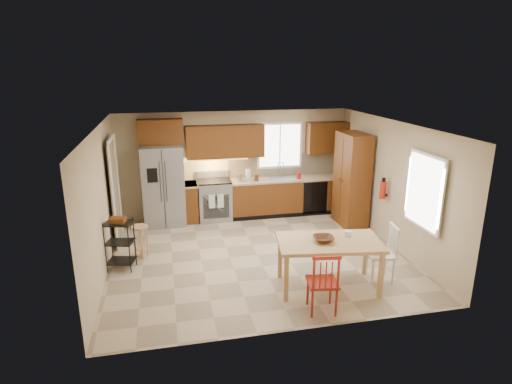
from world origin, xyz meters
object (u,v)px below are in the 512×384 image
Objects in this scene: refrigerator at (164,185)px; pantry at (352,180)px; fire_extinguisher at (383,190)px; table_bowl at (323,242)px; bar_stool at (141,242)px; soap_bottle at (299,175)px; chair_red at (322,281)px; range_stove at (215,200)px; dining_table at (328,264)px; chair_white at (381,253)px; utility_cart at (120,245)px; table_jar at (348,235)px.

pantry reaches higher than refrigerator.
fire_extinguisher is 1.08× the size of table_bowl.
refrigerator is at bearing 124.73° from table_bowl.
bar_stool is at bearing -105.24° from refrigerator.
chair_red is (-0.96, -4.19, -0.51)m from soap_bottle.
bar_stool is at bearing -132.10° from range_stove.
soap_bottle is at bearing -0.45° from refrigerator.
refrigerator reaches higher than soap_bottle.
soap_bottle is 0.12× the size of dining_table.
table_bowl is at bearing -69.98° from range_stove.
fire_extinguisher is at bearing -59.47° from soap_bottle.
refrigerator is 4.99m from chair_white.
pantry is at bearing 28.23° from utility_cart.
bar_stool is at bearing -170.01° from pantry.
table_bowl reaches higher than dining_table.
refrigerator is 2.89× the size of bar_stool.
fire_extinguisher is at bearing 46.76° from table_jar.
dining_table is (1.42, -3.62, -0.06)m from range_stove.
soap_bottle reaches higher than utility_cart.
range_stove is at bearing 2.99° from refrigerator.
utility_cart reaches higher than bar_stool.
soap_bottle is 0.21× the size of utility_cart.
chair_white is (3.52, -3.51, -0.43)m from refrigerator.
table_jar is at bearing -115.26° from pantry.
chair_white is 1.54× the size of bar_stool.
table_jar is 3.97m from utility_cart.
chair_red reaches higher than table_jar.
range_stove is 4.82× the size of soap_bottle.
table_bowl is (2.47, -3.56, -0.10)m from refrigerator.
pantry is 1.07m from fire_extinguisher.
dining_table is 4.94× the size of table_bowl.
bar_stool is (-2.94, 1.83, -0.50)m from table_bowl.
table_bowl is (0.25, 0.65, 0.33)m from chair_red.
chair_white is at bearing 2.72° from table_bowl.
range_stove is 2.43m from bar_stool.
pantry is 6.28× the size of table_bowl.
range_stove is 3.87m from table_bowl.
refrigerator is 1.90m from bar_stool.
refrigerator reaches higher than bar_stool.
table_jar is at bearing 54.90° from chair_red.
range_stove is 0.56× the size of dining_table.
bar_stool is at bearing 148.17° from table_bowl.
pantry is 2.26× the size of utility_cart.
chair_white is at bearing -3.19° from utility_cart.
soap_bottle is at bearing 85.38° from chair_red.
range_stove is 0.95× the size of chair_red.
soap_bottle is 0.09× the size of pantry.
dining_table is 0.74m from chair_red.
dining_table is at bearing -68.55° from range_stove.
range_stove reaches higher than dining_table.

